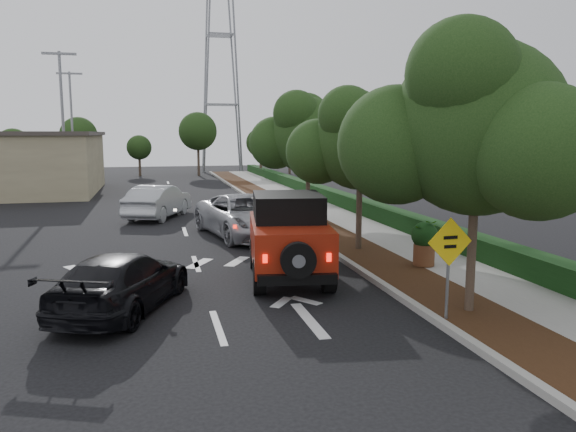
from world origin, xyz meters
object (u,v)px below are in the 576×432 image
object	(u,v)px
red_jeep	(288,235)
speed_hump_sign	(449,255)
black_suv_oncoming	(122,282)
silver_suv_ahead	(246,216)

from	to	relation	value
red_jeep	speed_hump_sign	xyz separation A→B (m)	(2.37, -4.66, 0.32)
red_jeep	speed_hump_sign	bearing A→B (deg)	-54.75
black_suv_oncoming	speed_hump_sign	world-z (taller)	speed_hump_sign
speed_hump_sign	silver_suv_ahead	bearing A→B (deg)	100.28
black_suv_oncoming	silver_suv_ahead	bearing A→B (deg)	-94.14
red_jeep	black_suv_oncoming	bearing A→B (deg)	-147.12
silver_suv_ahead	speed_hump_sign	xyz separation A→B (m)	(2.51, -11.23, 0.70)
black_suv_oncoming	red_jeep	bearing A→B (deg)	-133.02
red_jeep	silver_suv_ahead	distance (m)	6.59
red_jeep	silver_suv_ahead	bearing A→B (deg)	99.47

